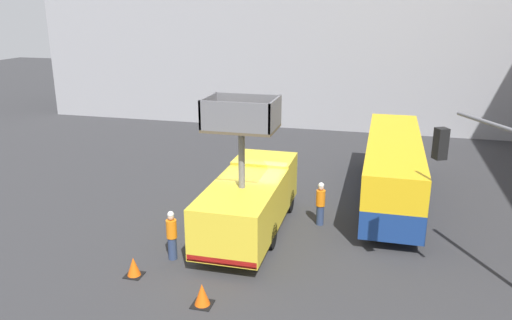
{
  "coord_description": "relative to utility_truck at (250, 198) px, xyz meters",
  "views": [
    {
      "loc": [
        5.01,
        -18.77,
        8.82
      ],
      "look_at": [
        0.1,
        0.18,
        2.8
      ],
      "focal_mm": 35.0,
      "sensor_mm": 36.0,
      "label": 1
    }
  ],
  "objects": [
    {
      "name": "city_bus",
      "position": [
        5.54,
        5.2,
        0.25
      ],
      "size": [
        2.43,
        11.34,
        2.97
      ],
      "rotation": [
        0.0,
        0.0,
        1.43
      ],
      "color": "navy",
      "rests_on": "ground_plane"
    },
    {
      "name": "road_worker_directing",
      "position": [
        2.66,
        1.49,
        -0.56
      ],
      "size": [
        0.38,
        0.38,
        1.88
      ],
      "rotation": [
        0.0,
        0.0,
        0.37
      ],
      "color": "navy",
      "rests_on": "ground_plane"
    },
    {
      "name": "traffic_cone_mid_road",
      "position": [
        -0.07,
        -5.39,
        -1.17
      ],
      "size": [
        0.63,
        0.63,
        0.72
      ],
      "color": "black",
      "rests_on": "ground_plane"
    },
    {
      "name": "traffic_cone_near_truck",
      "position": [
        -2.95,
        -4.32,
        -1.19
      ],
      "size": [
        0.6,
        0.6,
        0.68
      ],
      "color": "black",
      "rests_on": "ground_plane"
    },
    {
      "name": "road_worker_near_truck",
      "position": [
        -2.14,
        -2.87,
        -0.57
      ],
      "size": [
        0.38,
        0.38,
        1.87
      ],
      "rotation": [
        0.0,
        0.0,
        5.07
      ],
      "color": "navy",
      "rests_on": "ground_plane"
    },
    {
      "name": "ground_plane",
      "position": [
        -0.1,
        0.81,
        -1.51
      ],
      "size": [
        120.0,
        120.0,
        0.0
      ],
      "primitive_type": "plane",
      "color": "#333335"
    },
    {
      "name": "utility_truck",
      "position": [
        0.0,
        0.0,
        0.0
      ],
      "size": [
        2.56,
        7.4,
        5.74
      ],
      "color": "yellow",
      "rests_on": "ground_plane"
    },
    {
      "name": "traffic_light_pole",
      "position": [
        8.44,
        -2.5,
        2.49
      ],
      "size": [
        3.3,
        3.05,
        5.88
      ],
      "color": "slate",
      "rests_on": "ground_plane"
    }
  ]
}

